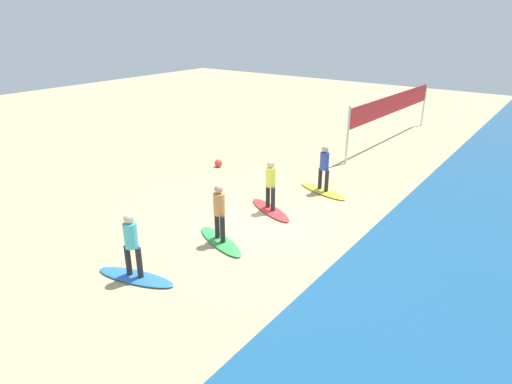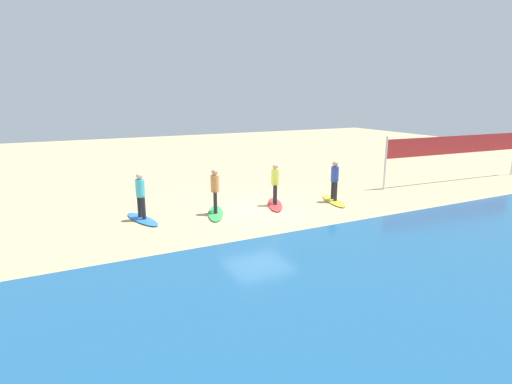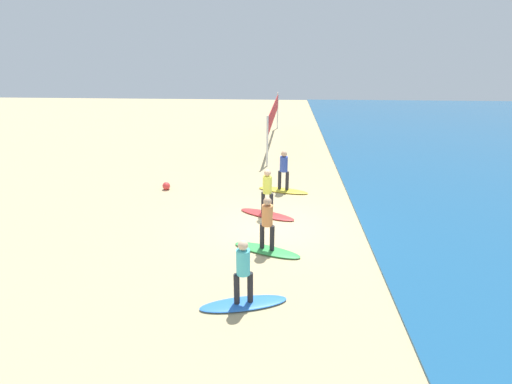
% 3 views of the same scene
% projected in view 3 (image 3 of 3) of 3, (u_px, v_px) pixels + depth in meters
% --- Properties ---
extents(ground_plane, '(60.00, 60.00, 0.00)m').
position_uv_depth(ground_plane, '(273.00, 226.00, 13.54)').
color(ground_plane, tan).
extents(surfboard_yellow, '(1.11, 2.17, 0.09)m').
position_uv_depth(surfboard_yellow, '(283.00, 190.00, 16.61)').
color(surfboard_yellow, yellow).
rests_on(surfboard_yellow, ground).
extents(surfer_yellow, '(0.32, 0.45, 1.64)m').
position_uv_depth(surfer_yellow, '(284.00, 167.00, 16.25)').
color(surfer_yellow, '#232328').
rests_on(surfer_yellow, surfboard_yellow).
extents(surfboard_red, '(1.38, 2.14, 0.09)m').
position_uv_depth(surfboard_red, '(267.00, 214.00, 14.33)').
color(surfboard_red, red).
rests_on(surfboard_red, ground).
extents(surfer_red, '(0.32, 0.43, 1.64)m').
position_uv_depth(surfer_red, '(267.00, 188.00, 13.97)').
color(surfer_red, '#232328').
rests_on(surfer_red, surfboard_red).
extents(surfboard_green, '(1.28, 2.16, 0.09)m').
position_uv_depth(surfboard_green, '(267.00, 250.00, 11.91)').
color(surfboard_green, green).
rests_on(surfboard_green, ground).
extents(surfer_green, '(0.32, 0.44, 1.64)m').
position_uv_depth(surfer_green, '(267.00, 220.00, 11.55)').
color(surfer_green, '#232328').
rests_on(surfer_green, surfboard_green).
extents(surfboard_blue, '(1.07, 2.17, 0.09)m').
position_uv_depth(surfboard_blue, '(244.00, 304.00, 9.50)').
color(surfboard_blue, blue).
rests_on(surfboard_blue, ground).
extents(surfer_blue, '(0.32, 0.45, 1.64)m').
position_uv_depth(surfer_blue, '(243.00, 267.00, 9.15)').
color(surfer_blue, '#232328').
rests_on(surfer_blue, surfboard_blue).
extents(volleyball_net, '(9.09, 0.54, 2.50)m').
position_uv_depth(volleyball_net, '(273.00, 114.00, 23.46)').
color(volleyball_net, silver).
rests_on(volleyball_net, ground).
extents(beach_ball, '(0.32, 0.32, 0.32)m').
position_uv_depth(beach_ball, '(166.00, 186.00, 16.77)').
color(beach_ball, '#E53838').
rests_on(beach_ball, ground).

